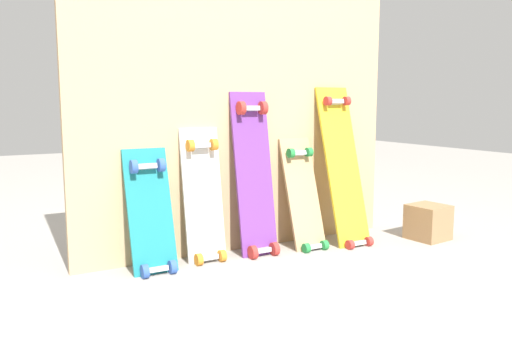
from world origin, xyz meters
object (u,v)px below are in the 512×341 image
skateboard_purple (255,179)px  wooden_crate (428,222)px  skateboard_teal (151,217)px  skateboard_yellow (344,172)px  skateboard_natural (304,200)px  skateboard_white (204,201)px

skateboard_purple → wooden_crate: (1.01, -0.26, -0.29)m
skateboard_teal → skateboard_yellow: bearing=-2.3°
skateboard_yellow → wooden_crate: size_ratio=4.73×
skateboard_purple → skateboard_natural: skateboard_purple is taller
skateboard_teal → skateboard_natural: bearing=-1.1°
skateboard_purple → skateboard_yellow: skateboard_yellow is taller
skateboard_natural → skateboard_purple: bearing=174.6°
wooden_crate → skateboard_white: bearing=167.8°
skateboard_yellow → skateboard_teal: bearing=177.7°
skateboard_teal → skateboard_purple: (0.56, 0.01, 0.14)m
skateboard_teal → skateboard_yellow: (1.11, -0.04, 0.15)m
skateboard_yellow → skateboard_natural: bearing=173.7°
skateboard_purple → skateboard_natural: (0.29, -0.03, -0.13)m
skateboard_yellow → wooden_crate: skateboard_yellow is taller
skateboard_white → wooden_crate: bearing=-12.2°
skateboard_teal → skateboard_yellow: 1.12m
skateboard_teal → skateboard_yellow: size_ratio=0.68×
skateboard_white → skateboard_purple: 0.30m
skateboard_yellow → skateboard_purple: bearing=174.2°
skateboard_purple → skateboard_white: bearing=175.8°
skateboard_white → skateboard_purple: bearing=-4.2°
skateboard_teal → wooden_crate: 1.60m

